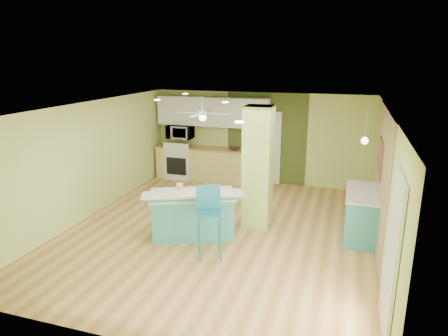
{
  "coord_description": "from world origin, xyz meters",
  "views": [
    {
      "loc": [
        2.35,
        -7.13,
        3.41
      ],
      "look_at": [
        -0.04,
        0.4,
        1.21
      ],
      "focal_mm": 32.0,
      "sensor_mm": 36.0,
      "label": 1
    }
  ],
  "objects": [
    {
      "name": "olive_accent",
      "position": [
        0.2,
        3.49,
        1.25
      ],
      "size": [
        2.2,
        0.02,
        2.5
      ],
      "primitive_type": "cube",
      "color": "#435221",
      "rests_on": "floor"
    },
    {
      "name": "pendant_lamp",
      "position": [
        2.65,
        0.75,
        1.88
      ],
      "size": [
        0.14,
        0.14,
        0.69
      ],
      "color": "silver",
      "rests_on": "ceiling"
    },
    {
      "name": "ceiling",
      "position": [
        0.0,
        0.0,
        2.5
      ],
      "size": [
        6.0,
        7.0,
        0.01
      ],
      "primitive_type": "cube",
      "color": "white",
      "rests_on": "wall_back"
    },
    {
      "name": "column",
      "position": [
        0.65,
        0.5,
        1.25
      ],
      "size": [
        0.55,
        0.55,
        2.5
      ],
      "primitive_type": "cube",
      "color": "#ADC55B",
      "rests_on": "floor"
    },
    {
      "name": "side_counter",
      "position": [
        2.7,
        0.58,
        0.46
      ],
      "size": [
        0.61,
        1.44,
        0.92
      ],
      "color": "teal",
      "rests_on": "floor"
    },
    {
      "name": "wall_right",
      "position": [
        3.0,
        0.0,
        1.25
      ],
      "size": [
        0.01,
        7.0,
        2.5
      ],
      "primitive_type": "cube",
      "color": "#BFD170",
      "rests_on": "floor"
    },
    {
      "name": "stove",
      "position": [
        -2.25,
        3.19,
        0.46
      ],
      "size": [
        0.76,
        0.66,
        1.08
      ],
      "color": "silver",
      "rests_on": "floor"
    },
    {
      "name": "wall_left",
      "position": [
        -3.0,
        0.0,
        1.25
      ],
      "size": [
        0.01,
        7.0,
        2.5
      ],
      "primitive_type": "cube",
      "color": "#BFD170",
      "rests_on": "floor"
    },
    {
      "name": "floor",
      "position": [
        0.0,
        0.0,
        -0.01
      ],
      "size": [
        6.0,
        7.0,
        0.01
      ],
      "primitive_type": "cube",
      "color": "#A37239",
      "rests_on": "ground"
    },
    {
      "name": "wood_panel",
      "position": [
        2.99,
        0.6,
        1.25
      ],
      "size": [
        0.02,
        3.4,
        2.5
      ],
      "primitive_type": "cube",
      "color": "#8C7950",
      "rests_on": "floor"
    },
    {
      "name": "interior_door",
      "position": [
        0.2,
        3.46,
        1.0
      ],
      "size": [
        0.82,
        0.05,
        2.0
      ],
      "primitive_type": "cube",
      "color": "white",
      "rests_on": "floor"
    },
    {
      "name": "microwave",
      "position": [
        -2.25,
        3.2,
        1.35
      ],
      "size": [
        0.7,
        0.48,
        0.39
      ],
      "primitive_type": "imported",
      "color": "white",
      "rests_on": "wall_back"
    },
    {
      "name": "wall_back",
      "position": [
        0.0,
        3.5,
        1.25
      ],
      "size": [
        6.0,
        0.01,
        2.5
      ],
      "primitive_type": "cube",
      "color": "#BFD170",
      "rests_on": "floor"
    },
    {
      "name": "kitchen_run",
      "position": [
        -1.3,
        3.2,
        0.47
      ],
      "size": [
        3.25,
        0.63,
        0.94
      ],
      "color": "#CAC069",
      "rests_on": "floor"
    },
    {
      "name": "canister",
      "position": [
        -0.72,
        -0.33,
        0.95
      ],
      "size": [
        0.13,
        0.13,
        0.16
      ],
      "primitive_type": "cylinder",
      "color": "yellow",
      "rests_on": "peninsula"
    },
    {
      "name": "ceiling_fan",
      "position": [
        -1.1,
        2.0,
        2.08
      ],
      "size": [
        1.41,
        1.41,
        0.61
      ],
      "color": "white",
      "rests_on": "ceiling"
    },
    {
      "name": "french_door",
      "position": [
        2.97,
        -2.3,
        1.05
      ],
      "size": [
        0.04,
        1.08,
        2.1
      ],
      "primitive_type": "cube",
      "color": "white",
      "rests_on": "floor"
    },
    {
      "name": "wall_front",
      "position": [
        0.0,
        -3.5,
        1.25
      ],
      "size": [
        6.0,
        0.01,
        2.5
      ],
      "primitive_type": "cube",
      "color": "#BFD170",
      "rests_on": "floor"
    },
    {
      "name": "peninsula",
      "position": [
        -0.43,
        -0.38,
        0.46
      ],
      "size": [
        2.0,
        1.6,
        0.99
      ],
      "rotation": [
        0.0,
        0.0,
        0.41
      ],
      "color": "teal",
      "rests_on": "floor"
    },
    {
      "name": "upper_cabinets",
      "position": [
        -1.3,
        3.32,
        1.95
      ],
      "size": [
        3.2,
        0.34,
        0.8
      ],
      "primitive_type": "cube",
      "color": "white",
      "rests_on": "wall_back"
    },
    {
      "name": "wall_decor",
      "position": [
        2.96,
        0.8,
        1.55
      ],
      "size": [
        0.03,
        0.9,
        0.7
      ],
      "primitive_type": "cube",
      "color": "brown",
      "rests_on": "wood_panel"
    },
    {
      "name": "bar_stool",
      "position": [
        0.15,
        -1.06,
        0.85
      ],
      "size": [
        0.56,
        0.56,
        1.28
      ],
      "rotation": [
        0.0,
        0.0,
        0.41
      ],
      "color": "teal",
      "rests_on": "floor"
    },
    {
      "name": "fruit_bowl",
      "position": [
        -0.63,
        3.17,
        0.98
      ],
      "size": [
        0.39,
        0.39,
        0.07
      ],
      "primitive_type": "imported",
      "rotation": [
        0.0,
        0.0,
        0.38
      ],
      "color": "#3A2317",
      "rests_on": "kitchen_run"
    }
  ]
}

